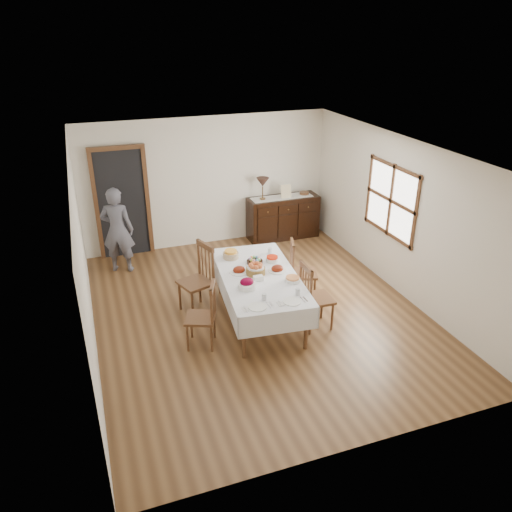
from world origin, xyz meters
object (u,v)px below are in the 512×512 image
object	(u,v)px
chair_left_far	(198,278)
chair_right_near	(314,296)
table_lamp	(263,183)
chair_left_near	(204,314)
sideboard	(283,217)
chair_right_far	(300,270)
dining_table	(259,280)
person	(117,227)

from	to	relation	value
chair_left_far	chair_right_near	distance (m)	1.83
chair_right_near	table_lamp	size ratio (longest dim) A/B	2.31
chair_left_near	chair_right_near	distance (m)	1.65
chair_left_far	table_lamp	size ratio (longest dim) A/B	2.44
sideboard	table_lamp	bearing A→B (deg)	179.63
chair_right_far	sideboard	bearing A→B (deg)	2.21
chair_right_far	dining_table	bearing A→B (deg)	131.65
chair_right_far	chair_right_near	bearing A→B (deg)	-172.60
chair_right_far	table_lamp	bearing A→B (deg)	12.32
chair_left_near	person	size ratio (longest dim) A/B	0.58
chair_right_near	sideboard	bearing A→B (deg)	-13.88
chair_right_near	chair_right_far	distance (m)	0.88
dining_table	chair_right_near	distance (m)	0.86
chair_right_near	table_lamp	distance (m)	3.49
chair_left_far	sideboard	xyz separation A→B (m)	(2.40, 2.32, -0.12)
chair_right_near	person	xyz separation A→B (m)	(-2.52, 2.94, 0.32)
dining_table	chair_left_far	size ratio (longest dim) A/B	2.06
chair_right_near	dining_table	bearing A→B (deg)	54.69
chair_right_far	table_lamp	world-z (taller)	table_lamp
sideboard	table_lamp	size ratio (longest dim) A/B	3.26
person	chair_right_far	bearing A→B (deg)	161.99
chair_left_far	dining_table	bearing A→B (deg)	36.02
chair_left_near	chair_right_far	size ratio (longest dim) A/B	0.96
dining_table	chair_left_near	size ratio (longest dim) A/B	2.33
sideboard	chair_right_near	bearing A→B (deg)	-104.99
chair_left_far	table_lamp	world-z (taller)	table_lamp
person	table_lamp	bearing A→B (deg)	-151.81
chair_right_far	sideboard	world-z (taller)	chair_right_far
dining_table	chair_left_near	xyz separation A→B (m)	(-0.97, -0.40, -0.17)
chair_left_far	person	size ratio (longest dim) A/B	0.66
chair_left_near	table_lamp	xyz separation A→B (m)	(2.09, 3.29, 0.75)
chair_right_near	sideboard	distance (m)	3.51
dining_table	table_lamp	xyz separation A→B (m)	(1.12, 2.89, 0.59)
chair_left_near	table_lamp	distance (m)	3.97
dining_table	chair_right_far	bearing A→B (deg)	29.06
chair_right_far	person	world-z (taller)	person
person	chair_left_near	bearing A→B (deg)	126.64
chair_left_near	person	distance (m)	2.99
person	chair_left_far	bearing A→B (deg)	138.47
chair_left_near	chair_right_far	world-z (taller)	chair_right_far
chair_right_near	person	world-z (taller)	person
sideboard	dining_table	bearing A→B (deg)	-118.84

